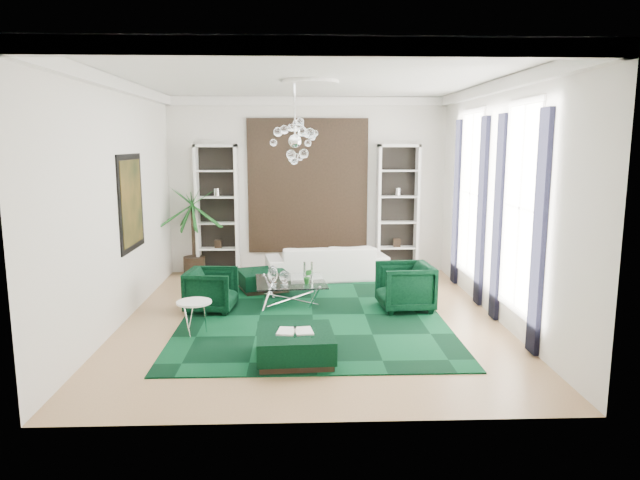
{
  "coord_description": "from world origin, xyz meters",
  "views": [
    {
      "loc": [
        -0.19,
        -8.93,
        2.82
      ],
      "look_at": [
        0.16,
        0.5,
        1.22
      ],
      "focal_mm": 32.0,
      "sensor_mm": 36.0,
      "label": 1
    }
  ],
  "objects_px": {
    "armchair_right": "(405,287)",
    "side_table": "(195,318)",
    "armchair_left": "(211,290)",
    "sofa": "(326,262)",
    "ottoman_front": "(295,346)",
    "coffee_table": "(291,292)",
    "ottoman_side": "(263,281)",
    "palm": "(193,218)"
  },
  "relations": [
    {
      "from": "sofa",
      "to": "ottoman_side",
      "type": "bearing_deg",
      "value": 26.27
    },
    {
      "from": "sofa",
      "to": "ottoman_front",
      "type": "distance_m",
      "value": 4.59
    },
    {
      "from": "sofa",
      "to": "ottoman_side",
      "type": "xyz_separation_m",
      "value": [
        -1.28,
        -0.88,
        -0.17
      ]
    },
    {
      "from": "sofa",
      "to": "armchair_left",
      "type": "xyz_separation_m",
      "value": [
        -2.06,
        -2.24,
        0.0
      ]
    },
    {
      "from": "coffee_table",
      "to": "ottoman_side",
      "type": "xyz_separation_m",
      "value": [
        -0.55,
        0.93,
        -0.01
      ]
    },
    {
      "from": "armchair_left",
      "to": "ottoman_side",
      "type": "bearing_deg",
      "value": -23.9
    },
    {
      "from": "armchair_left",
      "to": "side_table",
      "type": "bearing_deg",
      "value": -177.43
    },
    {
      "from": "ottoman_front",
      "to": "palm",
      "type": "height_order",
      "value": "palm"
    },
    {
      "from": "armchair_left",
      "to": "ottoman_side",
      "type": "height_order",
      "value": "armchair_left"
    },
    {
      "from": "side_table",
      "to": "ottoman_front",
      "type": "bearing_deg",
      "value": -36.26
    },
    {
      "from": "sofa",
      "to": "ottoman_side",
      "type": "relative_size",
      "value": 2.86
    },
    {
      "from": "armchair_right",
      "to": "ottoman_front",
      "type": "distance_m",
      "value": 2.93
    },
    {
      "from": "armchair_right",
      "to": "ottoman_front",
      "type": "xyz_separation_m",
      "value": [
        -1.86,
        -2.26,
        -0.21
      ]
    },
    {
      "from": "armchair_right",
      "to": "side_table",
      "type": "distance_m",
      "value": 3.56
    },
    {
      "from": "armchair_left",
      "to": "ottoman_front",
      "type": "relative_size",
      "value": 0.81
    },
    {
      "from": "armchair_left",
      "to": "ottoman_side",
      "type": "relative_size",
      "value": 0.92
    },
    {
      "from": "armchair_right",
      "to": "side_table",
      "type": "height_order",
      "value": "armchair_right"
    },
    {
      "from": "armchair_left",
      "to": "coffee_table",
      "type": "xyz_separation_m",
      "value": [
        1.33,
        0.43,
        -0.16
      ]
    },
    {
      "from": "coffee_table",
      "to": "palm",
      "type": "bearing_deg",
      "value": 133.2
    },
    {
      "from": "sofa",
      "to": "armchair_left",
      "type": "distance_m",
      "value": 3.04
    },
    {
      "from": "sofa",
      "to": "armchair_left",
      "type": "height_order",
      "value": "armchair_left"
    },
    {
      "from": "side_table",
      "to": "palm",
      "type": "xyz_separation_m",
      "value": [
        -0.7,
        3.86,
        1.0
      ]
    },
    {
      "from": "ottoman_side",
      "to": "palm",
      "type": "distance_m",
      "value": 2.28
    },
    {
      "from": "ottoman_side",
      "to": "palm",
      "type": "height_order",
      "value": "palm"
    },
    {
      "from": "ottoman_side",
      "to": "ottoman_front",
      "type": "xyz_separation_m",
      "value": [
        0.65,
        -3.66,
        0.0
      ]
    },
    {
      "from": "armchair_right",
      "to": "coffee_table",
      "type": "xyz_separation_m",
      "value": [
        -1.96,
        0.47,
        -0.2
      ]
    },
    {
      "from": "ottoman_front",
      "to": "side_table",
      "type": "bearing_deg",
      "value": 143.74
    },
    {
      "from": "palm",
      "to": "ottoman_side",
      "type": "bearing_deg",
      "value": -40.0
    },
    {
      "from": "coffee_table",
      "to": "ottoman_side",
      "type": "distance_m",
      "value": 1.08
    },
    {
      "from": "ottoman_side",
      "to": "ottoman_front",
      "type": "relative_size",
      "value": 0.88
    },
    {
      "from": "coffee_table",
      "to": "ottoman_front",
      "type": "bearing_deg",
      "value": -87.89
    },
    {
      "from": "armchair_left",
      "to": "sofa",
      "type": "bearing_deg",
      "value": -36.58
    },
    {
      "from": "coffee_table",
      "to": "side_table",
      "type": "height_order",
      "value": "side_table"
    },
    {
      "from": "coffee_table",
      "to": "ottoman_front",
      "type": "distance_m",
      "value": 2.73
    },
    {
      "from": "armchair_right",
      "to": "ottoman_side",
      "type": "bearing_deg",
      "value": -123.67
    },
    {
      "from": "ottoman_front",
      "to": "sofa",
      "type": "bearing_deg",
      "value": 82.16
    },
    {
      "from": "armchair_right",
      "to": "ottoman_front",
      "type": "bearing_deg",
      "value": -43.82
    },
    {
      "from": "sofa",
      "to": "coffee_table",
      "type": "relative_size",
      "value": 2.06
    },
    {
      "from": "palm",
      "to": "side_table",
      "type": "bearing_deg",
      "value": -79.74
    },
    {
      "from": "armchair_left",
      "to": "armchair_right",
      "type": "height_order",
      "value": "armchair_right"
    },
    {
      "from": "armchair_right",
      "to": "palm",
      "type": "relative_size",
      "value": 0.36
    },
    {
      "from": "ottoman_front",
      "to": "side_table",
      "type": "distance_m",
      "value": 1.86
    }
  ]
}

